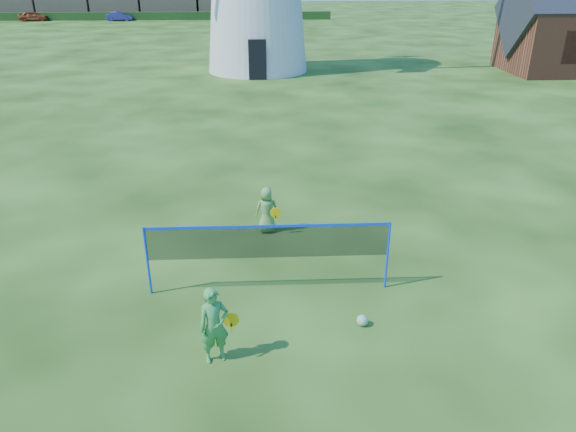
# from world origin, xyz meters

# --- Properties ---
(ground) EXTENTS (220.00, 220.00, 0.00)m
(ground) POSITION_xyz_m (0.00, 0.00, 0.00)
(ground) COLOR black
(ground) RESTS_ON ground
(badminton_net) EXTENTS (5.05, 0.05, 1.55)m
(badminton_net) POSITION_xyz_m (-0.23, -0.02, 1.14)
(badminton_net) COLOR blue
(badminton_net) RESTS_ON ground
(player_girl) EXTENTS (0.72, 0.50, 1.44)m
(player_girl) POSITION_xyz_m (-1.19, -2.20, 0.72)
(player_girl) COLOR green
(player_girl) RESTS_ON ground
(player_boy) EXTENTS (0.67, 0.44, 1.22)m
(player_boy) POSITION_xyz_m (-0.23, 2.80, 0.61)
(player_boy) COLOR #5F9748
(player_boy) RESTS_ON ground
(play_ball) EXTENTS (0.22, 0.22, 0.22)m
(play_ball) POSITION_xyz_m (1.54, -1.35, 0.11)
(play_ball) COLOR green
(play_ball) RESTS_ON ground
(hedge) EXTENTS (62.00, 0.80, 1.00)m
(hedge) POSITION_xyz_m (-22.00, 66.00, 0.50)
(hedge) COLOR #193814
(hedge) RESTS_ON ground
(car_left) EXTENTS (3.72, 1.84, 1.22)m
(car_left) POSITION_xyz_m (-29.65, 65.08, 0.61)
(car_left) COLOR maroon
(car_left) RESTS_ON ground
(car_right) EXTENTS (3.43, 1.46, 1.10)m
(car_right) POSITION_xyz_m (-18.67, 65.07, 0.55)
(car_right) COLOR navy
(car_right) RESTS_ON ground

